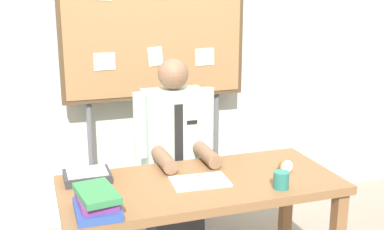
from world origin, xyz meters
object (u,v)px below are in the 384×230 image
(bulletin_board, at_px, (155,25))
(desk_clock, at_px, (286,166))
(person, at_px, (175,166))
(coffee_mug, at_px, (281,180))
(desk, at_px, (201,196))
(paper_tray, at_px, (87,176))
(open_notebook, at_px, (200,181))
(book_stack, at_px, (97,202))

(bulletin_board, relative_size, desk_clock, 22.85)
(person, bearing_deg, coffee_mug, -63.61)
(desk, height_order, bulletin_board, bulletin_board)
(desk, distance_m, paper_tray, 0.66)
(desk, xyz_separation_m, bulletin_board, (-0.00, 0.99, 0.90))
(desk, relative_size, open_notebook, 4.95)
(open_notebook, xyz_separation_m, coffee_mug, (0.40, -0.22, 0.04))
(desk_clock, bearing_deg, bulletin_board, 116.70)
(bulletin_board, relative_size, paper_tray, 8.21)
(bulletin_board, relative_size, open_notebook, 6.63)
(book_stack, bearing_deg, open_notebook, 17.76)
(book_stack, distance_m, paper_tray, 0.43)
(book_stack, bearing_deg, desk, 19.04)
(open_notebook, xyz_separation_m, paper_tray, (-0.60, 0.24, 0.02))
(desk_clock, bearing_deg, open_notebook, 177.08)
(desk_clock, bearing_deg, paper_tray, 166.93)
(person, xyz_separation_m, open_notebook, (-0.01, -0.55, 0.10))
(person, height_order, open_notebook, person)
(coffee_mug, bearing_deg, bulletin_board, 107.24)
(bulletin_board, bearing_deg, person, -89.98)
(desk, relative_size, book_stack, 5.11)
(bulletin_board, bearing_deg, open_notebook, -90.80)
(coffee_mug, distance_m, paper_tray, 1.10)
(book_stack, xyz_separation_m, coffee_mug, (1.00, -0.03, -0.01))
(book_stack, distance_m, desk_clock, 1.15)
(book_stack, xyz_separation_m, desk_clock, (1.14, 0.17, -0.01))
(person, height_order, bulletin_board, bulletin_board)
(desk_clock, relative_size, coffee_mug, 0.98)
(person, distance_m, coffee_mug, 0.87)
(book_stack, distance_m, open_notebook, 0.64)
(book_stack, bearing_deg, bulletin_board, 62.72)
(desk, height_order, desk_clock, desk_clock)
(coffee_mug, bearing_deg, desk_clock, 53.96)
(desk, relative_size, coffee_mug, 16.63)
(desk_clock, distance_m, paper_tray, 1.17)
(coffee_mug, bearing_deg, paper_tray, 155.41)
(bulletin_board, bearing_deg, paper_tray, -128.58)
(book_stack, bearing_deg, paper_tray, 89.42)
(person, height_order, book_stack, person)
(person, xyz_separation_m, book_stack, (-0.62, -0.74, 0.15))
(book_stack, height_order, paper_tray, book_stack)
(coffee_mug, relative_size, paper_tray, 0.37)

